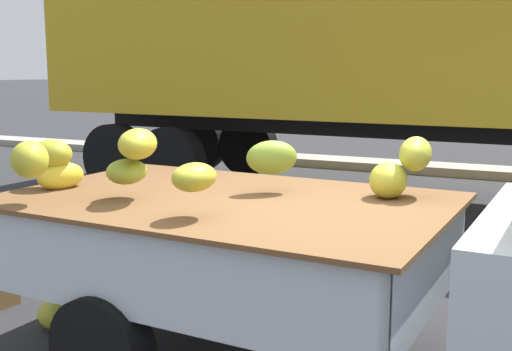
# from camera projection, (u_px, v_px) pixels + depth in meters

# --- Properties ---
(curb_strip) EXTENTS (80.00, 0.80, 0.16)m
(curb_strip) POSITION_uv_depth(u_px,v_px,m) (489.00, 172.00, 11.44)
(curb_strip) COLOR gray
(curb_strip) RESTS_ON ground
(semi_trailer) EXTENTS (12.09, 3.04, 3.95)m
(semi_trailer) POSITION_uv_depth(u_px,v_px,m) (434.00, 23.00, 8.52)
(semi_trailer) COLOR gold
(semi_trailer) RESTS_ON ground
(fallen_banana_bunch_near_tailgate) EXTENTS (0.38, 0.33, 0.21)m
(fallen_banana_bunch_near_tailgate) POSITION_uv_depth(u_px,v_px,m) (55.00, 315.00, 4.66)
(fallen_banana_bunch_near_tailgate) COLOR #ABAB2B
(fallen_banana_bunch_near_tailgate) RESTS_ON ground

